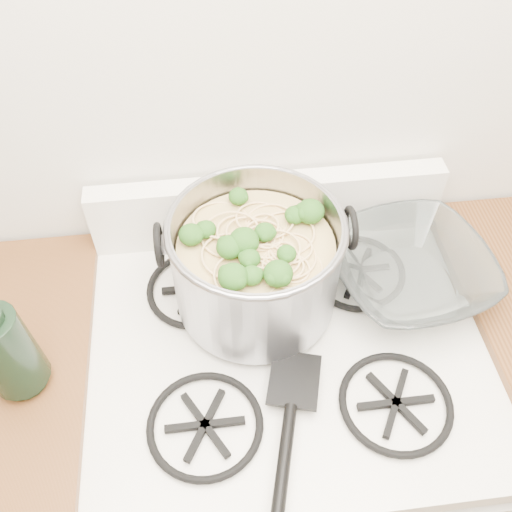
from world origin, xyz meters
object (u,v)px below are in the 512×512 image
object	(u,v)px
spatula	(295,378)
bottle	(1,341)
stock_pot	(256,265)
gas_range	(280,442)
glass_bowl	(408,277)

from	to	relation	value
spatula	bottle	world-z (taller)	bottle
stock_pot	spatula	distance (m)	0.22
gas_range	spatula	distance (m)	0.51
gas_range	spatula	size ratio (longest dim) A/B	2.98
glass_bowl	bottle	size ratio (longest dim) A/B	0.47
stock_pot	bottle	world-z (taller)	bottle
spatula	glass_bowl	xyz separation A→B (m)	(0.27, 0.20, 0.00)
spatula	bottle	size ratio (longest dim) A/B	1.16
gas_range	spatula	bearing A→B (deg)	-92.71
gas_range	bottle	xyz separation A→B (m)	(-0.49, -0.03, 0.62)
spatula	glass_bowl	bearing A→B (deg)	52.16
stock_pot	spatula	world-z (taller)	stock_pot
stock_pot	glass_bowl	world-z (taller)	stock_pot
gas_range	glass_bowl	size ratio (longest dim) A/B	7.30
stock_pot	bottle	xyz separation A→B (m)	(-0.44, -0.13, 0.03)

